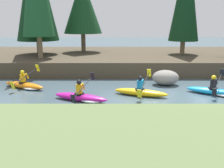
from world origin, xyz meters
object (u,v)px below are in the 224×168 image
object	(u,v)px
kayaker_middle	(140,91)
boulder_midstream	(164,77)
kayaker_far_back	(24,85)
kayaker_trailing	(81,97)
kayaker_lead	(215,91)

from	to	relation	value
kayaker_middle	boulder_midstream	bearing A→B (deg)	74.43
kayaker_middle	kayaker_far_back	xyz separation A→B (m)	(-6.23, 1.44, -0.02)
kayaker_middle	kayaker_trailing	xyz separation A→B (m)	(-2.83, -0.87, -0.02)
kayaker_far_back	boulder_midstream	world-z (taller)	kayaker_far_back
kayaker_lead	kayaker_trailing	xyz separation A→B (m)	(-6.62, -1.00, 0.00)
kayaker_middle	kayaker_far_back	size ratio (longest dim) A/B	1.02
kayaker_middle	kayaker_trailing	size ratio (longest dim) A/B	1.00
kayaker_lead	kayaker_far_back	size ratio (longest dim) A/B	0.98
kayaker_trailing	kayaker_lead	bearing A→B (deg)	30.58
kayaker_far_back	kayaker_lead	bearing A→B (deg)	19.91
kayaker_far_back	boulder_midstream	size ratio (longest dim) A/B	1.74
kayaker_lead	kayaker_trailing	size ratio (longest dim) A/B	0.96
kayaker_trailing	boulder_midstream	world-z (taller)	kayaker_trailing
kayaker_middle	boulder_midstream	size ratio (longest dim) A/B	1.78
kayaker_middle	boulder_midstream	distance (m)	2.80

